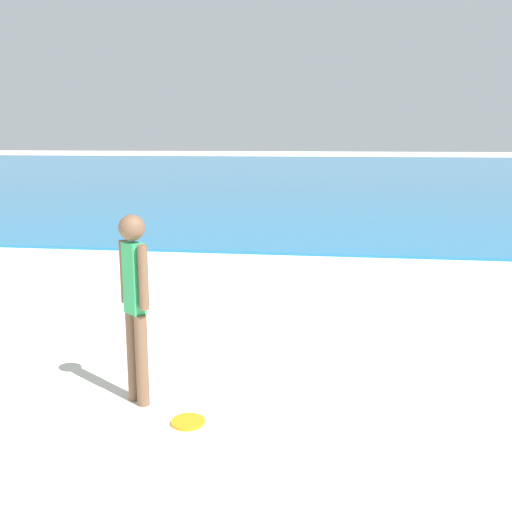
# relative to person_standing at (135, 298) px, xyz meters

# --- Properties ---
(water) EXTENTS (160.00, 60.00, 0.06)m
(water) POSITION_rel_person_standing_xyz_m (1.01, 36.90, -0.96)
(water) COLOR #1E6B9E
(water) RESTS_ON ground
(person_standing) EXTENTS (0.33, 0.29, 1.73)m
(person_standing) POSITION_rel_person_standing_xyz_m (0.00, 0.00, 0.00)
(person_standing) COLOR brown
(person_standing) RESTS_ON ground
(frisbee) EXTENTS (0.29, 0.29, 0.03)m
(frisbee) POSITION_rel_person_standing_xyz_m (0.55, -0.34, -0.97)
(frisbee) COLOR orange
(frisbee) RESTS_ON ground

